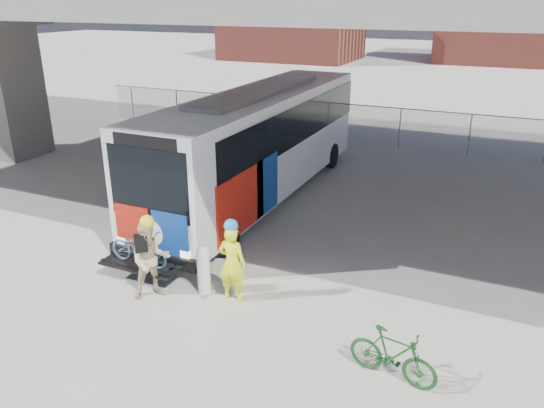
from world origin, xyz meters
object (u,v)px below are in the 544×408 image
Objects in this scene: bollard at (204,268)px; cyclist_tan at (150,259)px; bike_parked at (393,355)px; bus at (260,136)px; cyclist_hivis at (232,261)px.

cyclist_tan reaches higher than bollard.
cyclist_tan is 1.22× the size of bike_parked.
bus reaches higher than cyclist_tan.
cyclist_hivis is 1.85m from cyclist_tan.
cyclist_hivis is 0.97× the size of cyclist_tan.
bus reaches higher than cyclist_hivis.
cyclist_tan is (0.65, -7.01, -1.16)m from bus.
cyclist_tan is at bearing -84.67° from bus.
bollard reaches higher than bike_parked.
cyclist_tan is (-0.96, -0.68, 0.33)m from bollard.
bus is 6.70m from bollard.
bollard is 1.22m from cyclist_tan.
bus is at bearing 52.45° from cyclist_tan.
cyclist_hivis is 1.19× the size of bike_parked.
bollard is 0.59× the size of cyclist_hivis.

